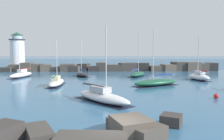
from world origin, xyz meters
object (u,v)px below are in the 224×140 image
(sailboat_moored_1, at_px, (56,82))
(mooring_buoy_orange_near, at_px, (216,96))
(sailboat_moored_7, at_px, (102,96))
(sailboat_moored_2, at_px, (156,82))
(sailboat_moored_3, at_px, (138,74))
(sailboat_moored_5, at_px, (199,77))
(lighthouse, at_px, (18,55))
(sailboat_moored_0, at_px, (21,74))
(sailboat_moored_6, at_px, (82,74))

(sailboat_moored_1, xyz_separation_m, mooring_buoy_orange_near, (21.16, -10.68, -0.31))
(sailboat_moored_7, xyz_separation_m, mooring_buoy_orange_near, (13.48, 1.29, -0.33))
(sailboat_moored_2, bearing_deg, sailboat_moored_3, 94.41)
(sailboat_moored_2, xyz_separation_m, sailboat_moored_5, (10.05, 6.62, 0.17))
(sailboat_moored_1, height_order, mooring_buoy_orange_near, sailboat_moored_1)
(sailboat_moored_1, xyz_separation_m, sailboat_moored_7, (7.68, -11.98, 0.02))
(lighthouse, distance_m, mooring_buoy_orange_near, 56.40)
(sailboat_moored_0, xyz_separation_m, sailboat_moored_1, (10.19, -11.97, -0.07))
(sailboat_moored_6, bearing_deg, sailboat_moored_0, -174.75)
(sailboat_moored_0, bearing_deg, sailboat_moored_2, -25.34)
(sailboat_moored_0, xyz_separation_m, sailboat_moored_3, (25.50, 0.84, -0.11))
(sailboat_moored_3, xyz_separation_m, mooring_buoy_orange_near, (5.84, -23.50, -0.27))
(sailboat_moored_1, xyz_separation_m, sailboat_moored_5, (26.40, 6.03, 0.13))
(sailboat_moored_6, xyz_separation_m, sailboat_moored_7, (4.86, -25.15, 0.11))
(sailboat_moored_5, xyz_separation_m, sailboat_moored_6, (-23.57, 7.14, -0.22))
(sailboat_moored_6, xyz_separation_m, mooring_buoy_orange_near, (18.34, -23.85, -0.22))
(sailboat_moored_3, height_order, mooring_buoy_orange_near, sailboat_moored_3)
(lighthouse, bearing_deg, sailboat_moored_7, -58.54)
(lighthouse, distance_m, sailboat_moored_2, 45.95)
(sailboat_moored_0, distance_m, sailboat_moored_5, 37.07)
(lighthouse, xyz_separation_m, mooring_buoy_orange_near, (39.03, -40.46, -4.51))
(sailboat_moored_1, bearing_deg, sailboat_moored_7, -57.34)
(sailboat_moored_5, xyz_separation_m, mooring_buoy_orange_near, (-5.24, -16.71, -0.44))
(lighthouse, relative_size, sailboat_moored_5, 1.31)
(lighthouse, xyz_separation_m, sailboat_moored_2, (34.22, -30.37, -4.24))
(sailboat_moored_3, bearing_deg, lighthouse, 152.93)
(sailboat_moored_0, bearing_deg, lighthouse, 113.34)
(sailboat_moored_7, bearing_deg, mooring_buoy_orange_near, 5.49)
(sailboat_moored_6, bearing_deg, sailboat_moored_5, -16.85)
(sailboat_moored_3, xyz_separation_m, sailboat_moored_6, (-12.49, 0.36, -0.05))
(sailboat_moored_7, bearing_deg, sailboat_moored_6, 100.93)
(sailboat_moored_2, bearing_deg, sailboat_moored_6, 134.51)
(lighthouse, relative_size, sailboat_moored_2, 1.23)
(lighthouse, xyz_separation_m, sailboat_moored_5, (44.27, -23.75, -4.07))
(sailboat_moored_1, height_order, sailboat_moored_7, sailboat_moored_7)
(sailboat_moored_2, bearing_deg, mooring_buoy_orange_near, -64.51)
(sailboat_moored_3, bearing_deg, sailboat_moored_7, -107.12)
(sailboat_moored_2, xyz_separation_m, sailboat_moored_3, (-1.03, 13.40, -0.00))
(sailboat_moored_2, distance_m, sailboat_moored_6, 19.29)
(mooring_buoy_orange_near, bearing_deg, sailboat_moored_5, 72.59)
(sailboat_moored_2, height_order, sailboat_moored_6, sailboat_moored_2)
(sailboat_moored_5, bearing_deg, sailboat_moored_3, 148.52)
(sailboat_moored_0, bearing_deg, sailboat_moored_7, -53.28)
(sailboat_moored_0, height_order, sailboat_moored_6, sailboat_moored_6)
(lighthouse, bearing_deg, sailboat_moored_2, -41.59)
(sailboat_moored_3, bearing_deg, mooring_buoy_orange_near, -76.03)
(sailboat_moored_5, distance_m, sailboat_moored_6, 24.63)
(sailboat_moored_1, distance_m, sailboat_moored_5, 27.08)
(sailboat_moored_3, height_order, sailboat_moored_6, sailboat_moored_3)
(sailboat_moored_6, bearing_deg, mooring_buoy_orange_near, -52.45)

